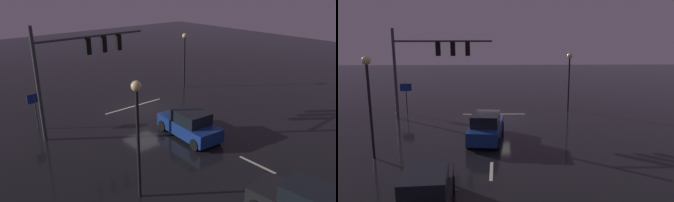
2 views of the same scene
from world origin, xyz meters
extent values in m
plane|color=black|center=(0.00, 0.00, 0.00)|extent=(80.00, 80.00, 0.00)
cylinder|color=#383A3D|center=(7.31, 0.04, 3.39)|extent=(0.22, 0.22, 6.77)
cylinder|color=#383A3D|center=(3.69, 0.04, 5.83)|extent=(7.24, 0.14, 0.14)
cube|color=black|center=(4.05, 0.04, 5.26)|extent=(0.32, 0.36, 1.00)
sphere|color=black|center=(4.05, -0.15, 5.58)|extent=(0.20, 0.20, 0.20)
sphere|color=black|center=(4.05, -0.15, 5.26)|extent=(0.20, 0.20, 0.20)
sphere|color=#19F24C|center=(4.05, -0.15, 4.94)|extent=(0.20, 0.20, 0.20)
cube|color=black|center=(2.97, 0.04, 5.26)|extent=(0.32, 0.36, 1.00)
sphere|color=black|center=(2.97, -0.15, 5.58)|extent=(0.20, 0.20, 0.20)
sphere|color=black|center=(2.97, -0.15, 5.26)|extent=(0.20, 0.20, 0.20)
sphere|color=#19F24C|center=(2.97, -0.15, 4.94)|extent=(0.20, 0.20, 0.20)
cube|color=black|center=(1.88, 0.04, 5.26)|extent=(0.32, 0.36, 1.00)
sphere|color=black|center=(1.88, -0.15, 5.58)|extent=(0.20, 0.20, 0.20)
sphere|color=black|center=(1.88, -0.15, 5.26)|extent=(0.20, 0.20, 0.20)
sphere|color=#19F24C|center=(1.88, -0.15, 4.94)|extent=(0.20, 0.20, 0.20)
cube|color=beige|center=(0.00, 4.00, 0.00)|extent=(0.16, 2.20, 0.01)
cube|color=beige|center=(0.00, 10.00, 0.00)|extent=(0.16, 2.20, 0.01)
cube|color=beige|center=(0.00, -1.16, 0.00)|extent=(5.00, 0.16, 0.01)
cube|color=navy|center=(0.40, 5.26, 0.62)|extent=(2.17, 4.44, 0.80)
cube|color=black|center=(0.41, 5.45, 1.36)|extent=(1.78, 2.23, 0.68)
cylinder|color=black|center=(1.09, 3.59, 0.34)|extent=(0.28, 0.70, 0.68)
cylinder|color=black|center=(-0.58, 3.74, 0.34)|extent=(0.28, 0.70, 0.68)
cylinder|color=black|center=(1.37, 6.78, 0.34)|extent=(0.28, 0.70, 0.68)
cylinder|color=black|center=(-0.30, 6.92, 0.34)|extent=(0.28, 0.70, 0.68)
sphere|color=#F9EFC6|center=(0.86, 3.09, 0.67)|extent=(0.20, 0.20, 0.20)
sphere|color=#F9EFC6|center=(-0.44, 3.20, 0.67)|extent=(0.20, 0.20, 0.20)
cube|color=black|center=(2.29, 13.97, 1.36)|extent=(1.77, 2.22, 0.68)
cylinder|color=black|center=(1.60, 12.11, 0.34)|extent=(0.28, 0.70, 0.68)
sphere|color=#F9EFC6|center=(3.13, 11.71, 0.67)|extent=(0.20, 0.20, 0.20)
sphere|color=#F9EFC6|center=(1.83, 11.60, 0.67)|extent=(0.20, 0.20, 0.20)
cylinder|color=black|center=(-6.17, -2.21, 2.20)|extent=(0.14, 0.14, 4.40)
sphere|color=#F9D88C|center=(-6.17, -2.21, 4.58)|extent=(0.44, 0.44, 0.44)
cylinder|color=black|center=(6.21, 8.21, 2.48)|extent=(0.14, 0.14, 4.96)
sphere|color=#F9D88C|center=(6.21, 8.21, 5.14)|extent=(0.44, 0.44, 0.44)
cylinder|color=#383A3D|center=(7.08, -1.77, 1.23)|extent=(0.09, 0.09, 2.46)
cube|color=navy|center=(7.08, -1.77, 2.11)|extent=(0.90, 0.14, 0.60)
camera|label=1|loc=(13.20, 18.33, 9.03)|focal=35.11mm
camera|label=2|loc=(-0.34, 25.17, 6.65)|focal=36.09mm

